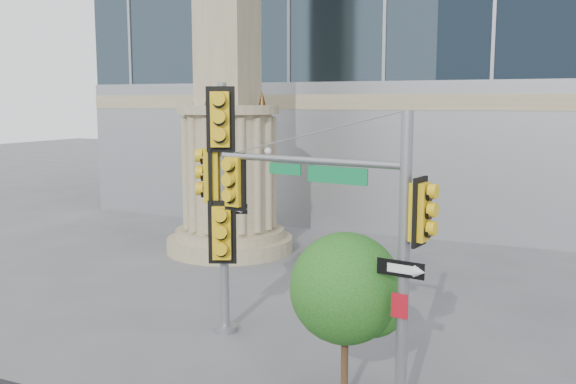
% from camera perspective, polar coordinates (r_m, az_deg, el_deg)
% --- Properties ---
extents(ground, '(120.00, 120.00, 0.00)m').
position_cam_1_polar(ground, '(12.57, -1.62, -16.55)').
color(ground, '#545456').
rests_on(ground, ground).
extents(monument, '(4.40, 4.40, 16.60)m').
position_cam_1_polar(monument, '(22.20, -5.35, 8.77)').
color(monument, gray).
rests_on(monument, ground).
extents(main_signal_pole, '(3.93, 0.97, 5.11)m').
position_cam_1_polar(main_signal_pole, '(10.48, 5.66, -3.38)').
color(main_signal_pole, slate).
rests_on(main_signal_pole, ground).
extents(secondary_signal_pole, '(1.06, 0.76, 5.64)m').
position_cam_1_polar(secondary_signal_pole, '(14.22, -6.09, 0.25)').
color(secondary_signal_pole, slate).
rests_on(secondary_signal_pole, ground).
extents(street_tree, '(1.96, 1.91, 3.05)m').
position_cam_1_polar(street_tree, '(11.08, 5.34, -8.92)').
color(street_tree, gray).
rests_on(street_tree, ground).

